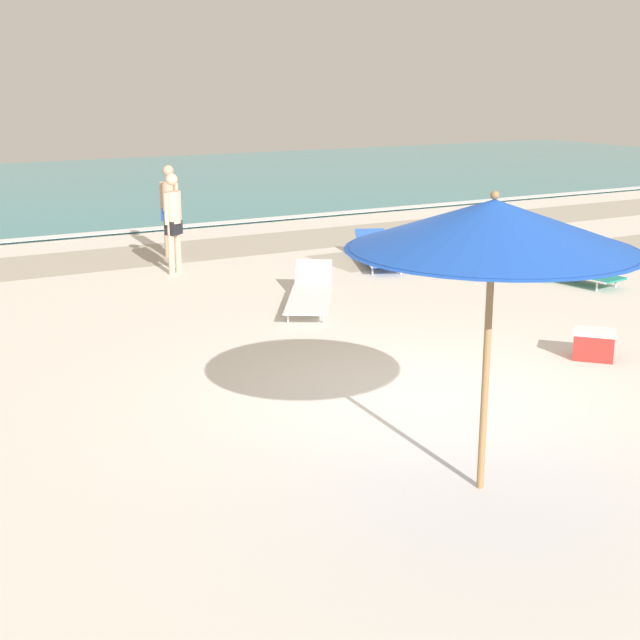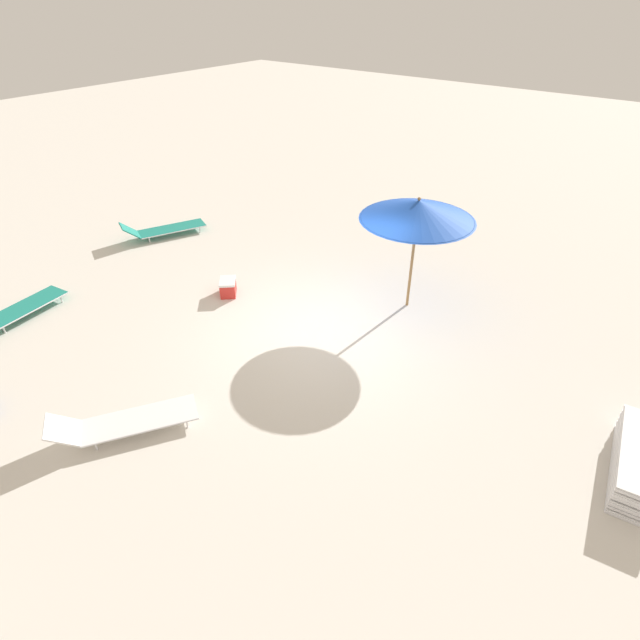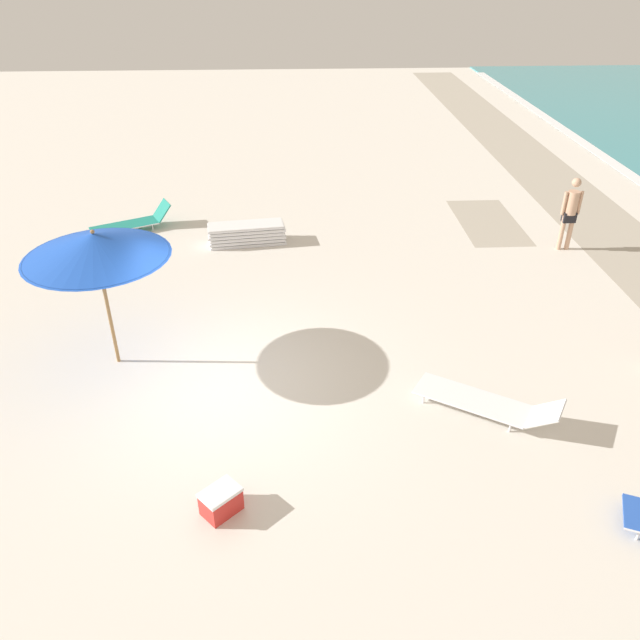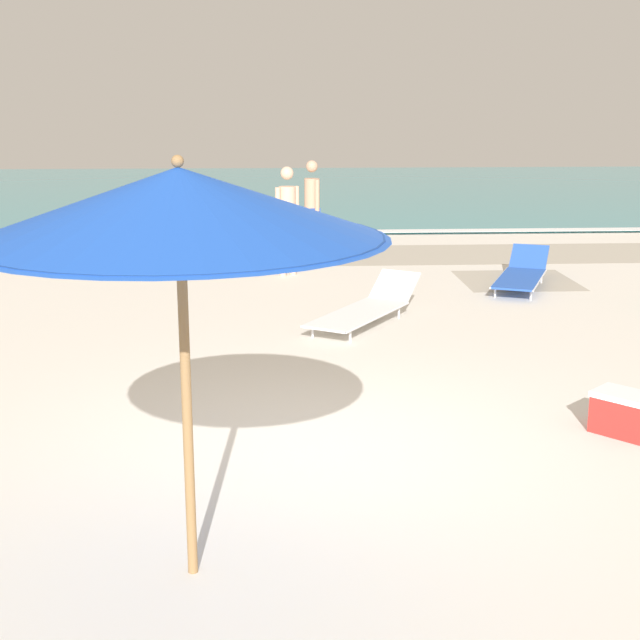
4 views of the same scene
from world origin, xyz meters
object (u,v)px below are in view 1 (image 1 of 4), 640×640
at_px(beachgoer_shoreline_child, 170,206).
at_px(cooler_box, 594,344).
at_px(sun_lounger_mid_beach_solo, 378,254).
at_px(sun_lounger_near_water_right, 310,294).
at_px(sun_lounger_near_water_left, 561,268).
at_px(beachgoer_strolling_adult, 173,217).
at_px(beach_umbrella, 493,226).

xyz_separation_m(beachgoer_shoreline_child, cooler_box, (2.27, -8.68, -0.81)).
distance_m(sun_lounger_mid_beach_solo, beachgoer_shoreline_child, 4.09).
bearing_deg(sun_lounger_near_water_right, cooler_box, -33.18).
relative_size(sun_lounger_mid_beach_solo, cooler_box, 3.62).
bearing_deg(sun_lounger_mid_beach_solo, sun_lounger_near_water_right, -117.50).
bearing_deg(sun_lounger_mid_beach_solo, cooler_box, -74.39).
xyz_separation_m(sun_lounger_near_water_left, beachgoer_strolling_adult, (-5.58, 3.75, 0.79)).
distance_m(sun_lounger_near_water_left, cooler_box, 4.51).
height_order(sun_lounger_mid_beach_solo, beachgoer_shoreline_child, beachgoer_shoreline_child).
distance_m(beachgoer_shoreline_child, cooler_box, 9.01).
distance_m(sun_lounger_near_water_left, sun_lounger_near_water_right, 4.68).
bearing_deg(cooler_box, beachgoer_shoreline_child, -27.82).
bearing_deg(sun_lounger_near_water_right, beachgoer_shoreline_child, 128.08).
relative_size(beach_umbrella, beachgoer_shoreline_child, 1.42).
bearing_deg(beachgoer_strolling_adult, sun_lounger_near_water_right, 71.94).
height_order(sun_lounger_near_water_right, sun_lounger_mid_beach_solo, sun_lounger_near_water_right).
relative_size(sun_lounger_mid_beach_solo, beachgoer_shoreline_child, 1.25).
height_order(sun_lounger_mid_beach_solo, cooler_box, sun_lounger_mid_beach_solo).
relative_size(sun_lounger_near_water_right, sun_lounger_mid_beach_solo, 1.01).
bearing_deg(beachgoer_strolling_adult, beachgoer_shoreline_child, -141.86).
bearing_deg(beachgoer_strolling_adult, beach_umbrella, 51.29).
height_order(beachgoer_strolling_adult, cooler_box, beachgoer_strolling_adult).
bearing_deg(sun_lounger_near_water_right, beach_umbrella, -73.22).
relative_size(beach_umbrella, beachgoer_strolling_adult, 1.42).
xyz_separation_m(beach_umbrella, sun_lounger_mid_beach_solo, (4.34, 8.24, -2.03)).
distance_m(beach_umbrella, beachgoer_strolling_adult, 9.48).
height_order(sun_lounger_near_water_right, beachgoer_strolling_adult, beachgoer_strolling_adult).
relative_size(sun_lounger_near_water_right, beachgoer_shoreline_child, 1.25).
bearing_deg(beach_umbrella, cooler_box, 31.13).
distance_m(sun_lounger_near_water_left, beachgoer_strolling_adult, 6.77).
bearing_deg(sun_lounger_near_water_left, cooler_box, -137.35).
xyz_separation_m(sun_lounger_near_water_left, sun_lounger_mid_beach_solo, (-2.03, 2.62, -0.00)).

